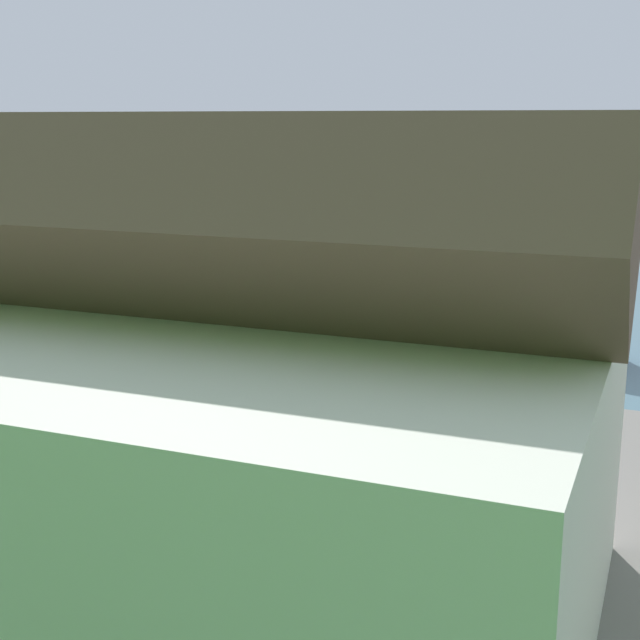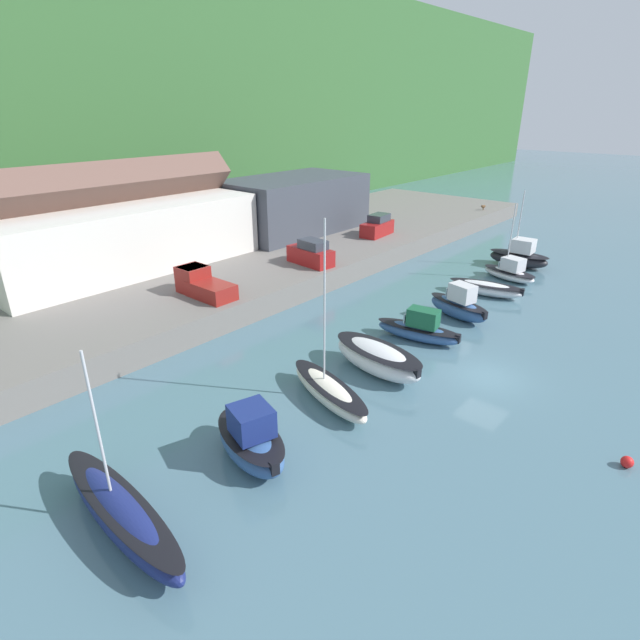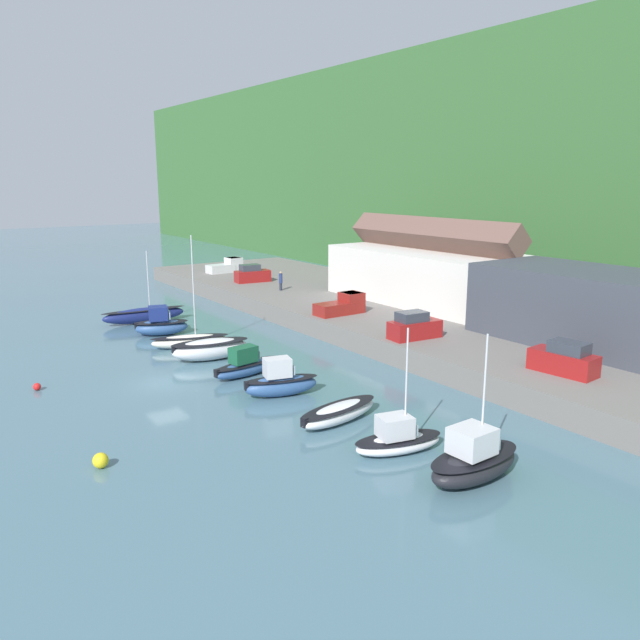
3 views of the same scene
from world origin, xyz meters
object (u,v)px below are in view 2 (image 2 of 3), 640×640
moored_boat_5 (459,305)px  mooring_buoy_1 (627,462)px  moored_boat_0 (122,514)px  dog_on_quay (483,207)px  moored_boat_4 (419,329)px  parked_car_0 (311,254)px  pickup_truck_0 (202,284)px  moored_boat_1 (251,439)px  moored_boat_2 (329,391)px  moored_boat_6 (486,288)px  parked_car_2 (377,226)px  moored_boat_8 (519,256)px  moored_boat_3 (377,358)px  moored_boat_7 (510,272)px

moored_boat_5 → mooring_buoy_1: 16.66m
moored_boat_0 → dog_on_quay: (57.29, 12.26, 1.39)m
moored_boat_5 → dog_on_quay: bearing=35.9°
dog_on_quay → mooring_buoy_1: dog_on_quay is taller
moored_boat_4 → parked_car_0: (3.83, 12.91, 1.87)m
moored_boat_0 → mooring_buoy_1: 20.54m
parked_car_0 → pickup_truck_0: size_ratio=0.92×
moored_boat_1 → moored_boat_2: bearing=20.9°
moored_boat_6 → parked_car_2: size_ratio=1.42×
parked_car_2 → pickup_truck_0: parked_car_2 is taller
moored_boat_4 → dog_on_quay: size_ratio=6.64×
moored_boat_0 → moored_boat_8: (41.61, 1.48, 0.19)m
moored_boat_5 → moored_boat_8: (15.37, 1.42, 0.05)m
moored_boat_4 → moored_boat_5: bearing=-11.9°
moored_boat_6 → parked_car_2: 15.32m
moored_boat_0 → moored_boat_1: 5.82m
dog_on_quay → moored_boat_1: bearing=116.2°
moored_boat_1 → moored_boat_8: size_ratio=0.74×
moored_boat_3 → moored_boat_1: bearing=-169.8°
moored_boat_1 → moored_boat_7: size_ratio=0.79×
moored_boat_2 → moored_boat_7: 25.69m
moored_boat_6 → moored_boat_5: bearing=174.5°
moored_boat_3 → moored_boat_5: size_ratio=1.24×
moored_boat_7 → dog_on_quay: moored_boat_7 is taller
moored_boat_1 → dog_on_quay: moored_boat_1 is taller
moored_boat_3 → parked_car_2: bearing=43.5°
moored_boat_0 → mooring_buoy_1: (15.90, -12.99, -0.56)m
moored_boat_0 → moored_boat_7: (37.20, 0.60, -0.09)m
moored_boat_0 → pickup_truck_0: bearing=48.0°
moored_boat_2 → moored_boat_5: size_ratio=1.81×
moored_boat_0 → moored_boat_5: (26.24, 0.06, 0.14)m
moored_boat_1 → moored_boat_3: size_ratio=0.81×
moored_boat_0 → moored_boat_5: 26.24m
moored_boat_2 → moored_boat_3: (4.24, -0.09, 0.25)m
moored_boat_5 → dog_on_quay: (31.05, 12.20, 1.25)m
pickup_truck_0 → moored_boat_0: bearing=-135.7°
moored_boat_6 → parked_car_0: 14.70m
pickup_truck_0 → moored_boat_2: bearing=-101.3°
moored_boat_7 → moored_boat_8: 4.50m
moored_boat_1 → parked_car_2: bearing=43.0°
moored_boat_4 → moored_boat_6: size_ratio=0.95×
moored_boat_3 → moored_boat_8: (25.85, 1.60, 0.12)m
moored_boat_5 → moored_boat_7: 10.98m
moored_boat_1 → moored_boat_3: moored_boat_1 is taller
moored_boat_0 → moored_boat_2: (11.52, -0.04, -0.18)m
mooring_buoy_1 → moored_boat_7: bearing=32.5°
dog_on_quay → mooring_buoy_1: 48.52m
moored_boat_7 → parked_car_2: size_ratio=1.53×
moored_boat_8 → mooring_buoy_1: moored_boat_8 is taller
moored_boat_0 → moored_boat_1: bearing=-0.9°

